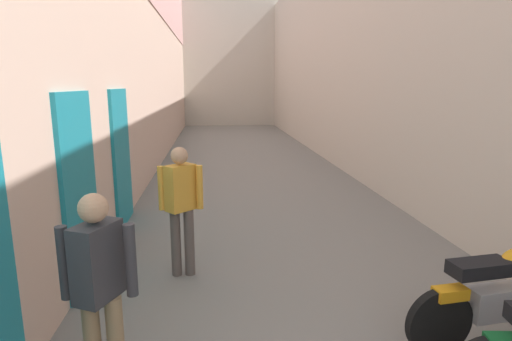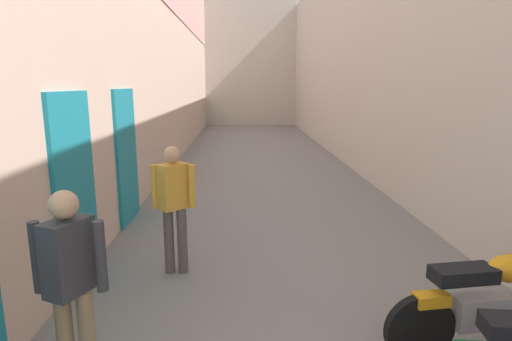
% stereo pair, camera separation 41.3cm
% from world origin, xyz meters
% --- Properties ---
extents(ground_plane, '(40.30, 40.30, 0.00)m').
position_xyz_m(ground_plane, '(0.00, 10.15, 0.00)').
color(ground_plane, slate).
extents(building_left, '(0.45, 24.30, 7.67)m').
position_xyz_m(building_left, '(-2.67, 12.09, 3.87)').
color(building_left, beige).
rests_on(building_left, ground).
extents(building_right, '(0.45, 24.30, 6.40)m').
position_xyz_m(building_right, '(2.67, 12.14, 3.20)').
color(building_right, beige).
rests_on(building_right, ground).
extents(building_far_end, '(7.95, 2.00, 6.71)m').
position_xyz_m(building_far_end, '(0.00, 25.30, 3.36)').
color(building_far_end, beige).
rests_on(building_far_end, ground).
extents(motorcycle_fourth, '(1.85, 0.58, 1.04)m').
position_xyz_m(motorcycle_fourth, '(1.53, 4.02, 0.50)').
color(motorcycle_fourth, black).
rests_on(motorcycle_fourth, ground).
extents(pedestrian_mid_alley, '(0.52, 0.39, 1.57)m').
position_xyz_m(pedestrian_mid_alley, '(-1.77, 3.69, 0.92)').
color(pedestrian_mid_alley, '#8C7251').
rests_on(pedestrian_mid_alley, ground).
extents(pedestrian_further_down, '(0.52, 0.37, 1.57)m').
position_xyz_m(pedestrian_further_down, '(-1.35, 5.72, 0.92)').
color(pedestrian_further_down, '#564C47').
rests_on(pedestrian_further_down, ground).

